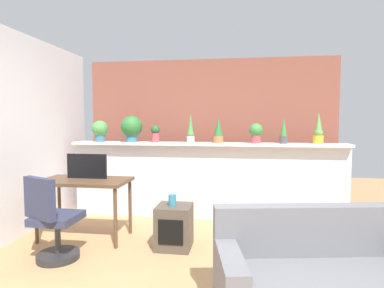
# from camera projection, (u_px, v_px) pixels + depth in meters

# --- Properties ---
(ground_plane) EXTENTS (12.00, 12.00, 0.00)m
(ground_plane) POSITION_uv_depth(u_px,v_px,m) (182.00, 283.00, 2.89)
(ground_plane) COLOR tan
(divider_wall) EXTENTS (4.11, 0.16, 1.12)m
(divider_wall) POSITION_uv_depth(u_px,v_px,m) (205.00, 182.00, 4.82)
(divider_wall) COLOR silver
(divider_wall) RESTS_ON ground
(plant_shelf) EXTENTS (4.11, 0.32, 0.04)m
(plant_shelf) POSITION_uv_depth(u_px,v_px,m) (205.00, 144.00, 4.74)
(plant_shelf) COLOR silver
(plant_shelf) RESTS_ON divider_wall
(brick_wall_behind) EXTENTS (4.11, 0.10, 2.50)m
(brick_wall_behind) POSITION_uv_depth(u_px,v_px,m) (209.00, 135.00, 5.37)
(brick_wall_behind) COLOR brown
(brick_wall_behind) RESTS_ON ground
(potted_plant_0) EXTENTS (0.25, 0.25, 0.33)m
(potted_plant_0) POSITION_uv_depth(u_px,v_px,m) (100.00, 130.00, 4.95)
(potted_plant_0) COLOR #386B84
(potted_plant_0) RESTS_ON plant_shelf
(potted_plant_1) EXTENTS (0.33, 0.33, 0.40)m
(potted_plant_1) POSITION_uv_depth(u_px,v_px,m) (132.00, 128.00, 4.90)
(potted_plant_1) COLOR #386B84
(potted_plant_1) RESTS_ON plant_shelf
(potted_plant_2) EXTENTS (0.13, 0.13, 0.26)m
(potted_plant_2) POSITION_uv_depth(u_px,v_px,m) (155.00, 133.00, 4.81)
(potted_plant_2) COLOR #B7474C
(potted_plant_2) RESTS_ON plant_shelf
(potted_plant_3) EXTENTS (0.11, 0.11, 0.42)m
(potted_plant_3) POSITION_uv_depth(u_px,v_px,m) (191.00, 131.00, 4.73)
(potted_plant_3) COLOR silver
(potted_plant_3) RESTS_ON plant_shelf
(potted_plant_4) EXTENTS (0.14, 0.14, 0.37)m
(potted_plant_4) POSITION_uv_depth(u_px,v_px,m) (218.00, 131.00, 4.67)
(potted_plant_4) COLOR #C66B42
(potted_plant_4) RESTS_ON plant_shelf
(potted_plant_5) EXTENTS (0.20, 0.20, 0.29)m
(potted_plant_5) POSITION_uv_depth(u_px,v_px,m) (256.00, 132.00, 4.60)
(potted_plant_5) COLOR #B7474C
(potted_plant_5) RESTS_ON plant_shelf
(potted_plant_6) EXTENTS (0.11, 0.11, 0.37)m
(potted_plant_6) POSITION_uv_depth(u_px,v_px,m) (284.00, 132.00, 4.54)
(potted_plant_6) COLOR #4C4C51
(potted_plant_6) RESTS_ON plant_shelf
(potted_plant_7) EXTENTS (0.14, 0.14, 0.45)m
(potted_plant_7) POSITION_uv_depth(u_px,v_px,m) (318.00, 130.00, 4.48)
(potted_plant_7) COLOR gold
(potted_plant_7) RESTS_ON plant_shelf
(desk) EXTENTS (1.10, 0.60, 0.75)m
(desk) POSITION_uv_depth(u_px,v_px,m) (85.00, 186.00, 3.97)
(desk) COLOR brown
(desk) RESTS_ON ground
(tv_monitor) EXTENTS (0.52, 0.04, 0.31)m
(tv_monitor) POSITION_uv_depth(u_px,v_px,m) (87.00, 166.00, 4.03)
(tv_monitor) COLOR black
(tv_monitor) RESTS_ON desk
(office_chair) EXTENTS (0.51, 0.52, 0.91)m
(office_chair) POSITION_uv_depth(u_px,v_px,m) (52.00, 225.00, 3.33)
(office_chair) COLOR #262628
(office_chair) RESTS_ON ground
(side_cube_shelf) EXTENTS (0.40, 0.41, 0.50)m
(side_cube_shelf) POSITION_uv_depth(u_px,v_px,m) (174.00, 227.00, 3.70)
(side_cube_shelf) COLOR #4C4238
(side_cube_shelf) RESTS_ON ground
(vase_on_shelf) EXTENTS (0.09, 0.09, 0.13)m
(vase_on_shelf) POSITION_uv_depth(u_px,v_px,m) (172.00, 200.00, 3.67)
(vase_on_shelf) COLOR teal
(vase_on_shelf) RESTS_ON side_cube_shelf
(couch) EXTENTS (1.67, 1.03, 0.80)m
(couch) POSITION_uv_depth(u_px,v_px,m) (323.00, 283.00, 2.34)
(couch) COLOR slate
(couch) RESTS_ON ground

